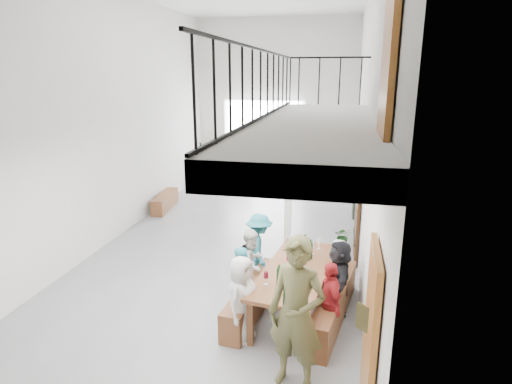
% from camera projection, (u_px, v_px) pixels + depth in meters
% --- Properties ---
extents(floor, '(12.00, 12.00, 0.00)m').
position_uv_depth(floor, '(233.00, 242.00, 9.72)').
color(floor, slate).
rests_on(floor, ground).
extents(room_walls, '(12.00, 12.00, 12.00)m').
position_uv_depth(room_walls, '(230.00, 81.00, 8.76)').
color(room_walls, silver).
rests_on(room_walls, ground).
extents(gateway_portal, '(2.80, 0.08, 2.80)m').
position_uv_depth(gateway_portal, '(264.00, 141.00, 15.02)').
color(gateway_portal, white).
rests_on(gateway_portal, ground).
extents(right_wall_decor, '(0.07, 8.28, 5.07)m').
position_uv_depth(right_wall_decor, '(363.00, 198.00, 6.97)').
color(right_wall_decor, '#AA642A').
rests_on(right_wall_decor, ground).
extents(balcony, '(1.52, 5.62, 4.00)m').
position_uv_depth(balcony, '(316.00, 132.00, 5.59)').
color(balcony, white).
rests_on(balcony, ground).
extents(tasting_table, '(1.26, 2.43, 0.79)m').
position_uv_depth(tasting_table, '(296.00, 273.00, 6.63)').
color(tasting_table, brown).
rests_on(tasting_table, ground).
extents(bench_inner, '(0.60, 2.08, 0.47)m').
position_uv_depth(bench_inner, '(253.00, 297.00, 6.85)').
color(bench_inner, brown).
rests_on(bench_inner, ground).
extents(bench_wall, '(0.69, 2.30, 0.52)m').
position_uv_depth(bench_wall, '(334.00, 305.00, 6.58)').
color(bench_wall, brown).
rests_on(bench_wall, ground).
extents(tableware, '(0.74, 1.55, 0.35)m').
position_uv_depth(tableware, '(297.00, 255.00, 6.74)').
color(tableware, black).
rests_on(tableware, tasting_table).
extents(side_bench, '(0.47, 1.54, 0.43)m').
position_uv_depth(side_bench, '(165.00, 201.00, 12.05)').
color(side_bench, brown).
rests_on(side_bench, ground).
extents(oak_barrel, '(0.59, 0.59, 0.86)m').
position_uv_depth(oak_barrel, '(209.00, 169.00, 15.14)').
color(oak_barrel, olive).
rests_on(oak_barrel, ground).
extents(serving_counter, '(2.07, 0.77, 1.06)m').
position_uv_depth(serving_counter, '(225.00, 165.00, 15.24)').
color(serving_counter, '#3C240F').
rests_on(serving_counter, ground).
extents(counter_bottles, '(1.76, 0.29, 0.28)m').
position_uv_depth(counter_bottles, '(225.00, 147.00, 15.05)').
color(counter_bottles, black).
rests_on(counter_bottles, serving_counter).
extents(guest_left_a, '(0.55, 0.70, 1.27)m').
position_uv_depth(guest_left_a, '(241.00, 299.00, 6.02)').
color(guest_left_a, silver).
rests_on(guest_left_a, ground).
extents(guest_left_b, '(0.31, 0.44, 1.15)m').
position_uv_depth(guest_left_b, '(243.00, 282.00, 6.64)').
color(guest_left_b, '#25717D').
rests_on(guest_left_b, ground).
extents(guest_left_c, '(0.64, 0.71, 1.20)m').
position_uv_depth(guest_left_c, '(252.00, 263.00, 7.24)').
color(guest_left_c, silver).
rests_on(guest_left_c, ground).
extents(guest_left_d, '(0.71, 0.94, 1.29)m').
position_uv_depth(guest_left_d, '(259.00, 248.00, 7.73)').
color(guest_left_d, '#25717D').
rests_on(guest_left_d, ground).
extents(guest_right_a, '(0.51, 0.76, 1.19)m').
position_uv_depth(guest_right_a, '(330.00, 301.00, 6.03)').
color(guest_right_a, '#A61C20').
rests_on(guest_right_a, ground).
extents(guest_right_b, '(0.55, 1.18, 1.22)m').
position_uv_depth(guest_right_b, '(339.00, 277.00, 6.71)').
color(guest_right_b, black).
rests_on(guest_right_b, ground).
extents(guest_right_c, '(0.39, 0.54, 1.02)m').
position_uv_depth(guest_right_c, '(338.00, 268.00, 7.25)').
color(guest_right_c, silver).
rests_on(guest_right_c, ground).
extents(host_standing, '(0.81, 0.65, 1.93)m').
position_uv_depth(host_standing, '(297.00, 315.00, 5.02)').
color(host_standing, brown).
rests_on(host_standing, ground).
extents(potted_plant, '(0.40, 0.36, 0.43)m').
position_uv_depth(potted_plant, '(343.00, 236.00, 9.48)').
color(potted_plant, '#1E4B1C').
rests_on(potted_plant, ground).
extents(bicycle_near, '(1.58, 0.55, 0.83)m').
position_uv_depth(bicycle_near, '(313.00, 175.00, 14.30)').
color(bicycle_near, black).
rests_on(bicycle_near, ground).
extents(bicycle_far, '(1.75, 0.89, 1.01)m').
position_uv_depth(bicycle_far, '(283.00, 170.00, 14.56)').
color(bicycle_far, black).
rests_on(bicycle_far, ground).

